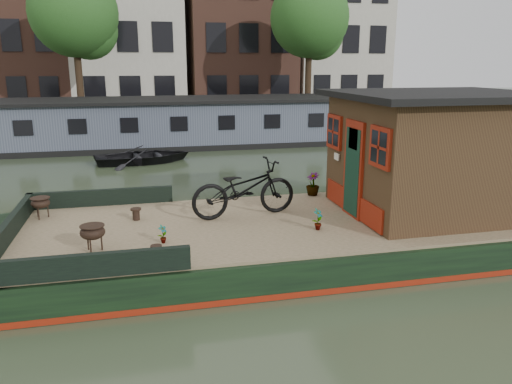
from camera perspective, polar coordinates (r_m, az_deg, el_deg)
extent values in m
plane|color=#313E28|center=(10.25, 8.49, -6.31)|extent=(120.00, 120.00, 0.00)
cube|color=black|center=(10.15, 8.55, -4.72)|extent=(12.00, 4.00, 0.60)
cylinder|color=black|center=(9.77, -26.57, -6.92)|extent=(4.00, 4.00, 0.60)
cube|color=maroon|center=(10.23, 8.50, -5.99)|extent=(12.02, 4.02, 0.10)
cube|color=#9E8562|center=(10.05, 8.62, -2.97)|extent=(11.80, 3.80, 0.05)
cube|color=black|center=(9.58, -26.45, -3.98)|extent=(0.12, 4.00, 0.35)
cube|color=black|center=(11.19, -17.24, -0.60)|extent=(3.00, 0.12, 0.35)
cube|color=black|center=(7.55, -19.03, -7.99)|extent=(3.00, 0.12, 0.35)
cube|color=black|center=(10.78, 19.82, 3.95)|extent=(3.50, 3.00, 2.30)
cube|color=black|center=(10.64, 20.38, 10.36)|extent=(4.00, 3.50, 0.12)
cube|color=maroon|center=(9.97, 11.08, 2.57)|extent=(0.06, 0.80, 1.90)
cube|color=black|center=(9.97, 10.96, 2.29)|extent=(0.04, 0.64, 1.70)
cube|color=maroon|center=(8.93, 14.01, 4.97)|extent=(0.06, 0.72, 0.72)
cube|color=maroon|center=(10.82, 8.96, 6.81)|extent=(0.06, 0.72, 0.72)
imported|color=black|center=(9.85, -1.39, 0.39)|extent=(2.23, 1.06, 1.13)
imported|color=brown|center=(9.18, 7.10, -3.10)|extent=(0.26, 0.24, 0.41)
imported|color=maroon|center=(11.57, 6.50, 0.92)|extent=(0.41, 0.41, 0.54)
imported|color=#955C2B|center=(8.61, -10.60, -4.74)|extent=(0.20, 0.20, 0.32)
cylinder|color=black|center=(9.99, -13.54, -2.47)|extent=(0.21, 0.21, 0.23)
cylinder|color=black|center=(8.01, -11.32, -6.70)|extent=(0.18, 0.18, 0.21)
imported|color=black|center=(19.26, -12.73, 4.41)|extent=(3.94, 3.11, 0.74)
cube|color=#4B5364|center=(23.32, -4.22, 7.98)|extent=(20.00, 4.00, 2.00)
cube|color=black|center=(23.22, -4.27, 10.56)|extent=(20.40, 4.40, 0.12)
cube|color=black|center=(23.43, -4.18, 5.85)|extent=(20.00, 4.05, 0.24)
cube|color=#47443F|center=(29.77, -6.21, 8.27)|extent=(60.00, 6.00, 0.90)
cube|color=brown|center=(37.23, -25.26, 19.14)|extent=(6.00, 8.00, 15.00)
cube|color=brown|center=(37.31, -2.27, 20.80)|extent=(7.00, 8.00, 15.50)
cube|color=#B7B2A3|center=(39.28, 8.50, 20.71)|extent=(6.50, 8.00, 16.00)
cylinder|color=#332316|center=(28.04, -19.55, 12.19)|extent=(0.36, 0.36, 4.00)
sphere|color=#204918|center=(28.14, -20.12, 18.69)|extent=(4.40, 4.40, 4.40)
sphere|color=#204918|center=(28.32, -18.65, 17.15)|extent=(3.00, 3.00, 3.00)
cylinder|color=#332316|center=(29.51, 5.98, 12.99)|extent=(0.36, 0.36, 4.00)
sphere|color=#204918|center=(29.61, 6.15, 19.19)|extent=(4.40, 4.40, 4.40)
sphere|color=#204918|center=(30.03, 7.05, 17.57)|extent=(3.00, 3.00, 3.00)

